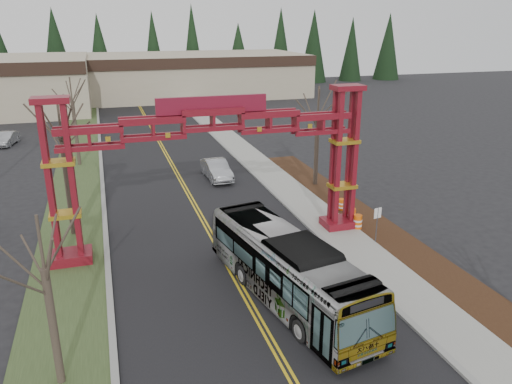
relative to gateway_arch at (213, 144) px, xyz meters
name	(u,v)px	position (x,y,z in m)	size (l,w,h in m)	color
road	(194,204)	(0.00, 7.00, -5.97)	(12.00, 110.00, 0.02)	black
lane_line_left	(192,204)	(-0.12, 7.00, -5.96)	(0.12, 100.00, 0.01)	gold
lane_line_right	(196,204)	(0.12, 7.00, -5.96)	(0.12, 100.00, 0.01)	gold
curb_right	(275,195)	(6.15, 7.00, -5.91)	(0.30, 110.00, 0.15)	gray
sidewalk_right	(293,193)	(7.60, 7.00, -5.91)	(2.60, 110.00, 0.14)	gray
landscape_strip	(452,282)	(10.20, -8.00, -5.92)	(2.60, 50.00, 0.12)	black
grass_median	(76,216)	(-8.00, 7.00, -5.94)	(4.00, 110.00, 0.08)	#344422
curb_left	(104,212)	(-6.15, 7.00, -5.91)	(0.30, 110.00, 0.15)	gray
gateway_arch	(213,144)	(0.00, 0.00, 0.00)	(18.20, 1.60, 8.90)	maroon
retail_building_east	(191,75)	(10.00, 61.95, -2.47)	(38.00, 20.30, 7.00)	tan
conifer_treeline	(128,54)	(0.25, 74.00, 0.50)	(116.10, 5.60, 13.00)	black
transit_bus	(288,268)	(1.80, -7.02, -4.37)	(2.70, 11.55, 3.22)	#B3B5BB
silver_sedan	(217,170)	(2.93, 12.39, -5.19)	(1.67, 4.79, 1.58)	#A5A8AD
parked_car_far_a	(7,139)	(-15.43, 30.54, -5.30)	(1.45, 4.17, 1.37)	#95989C
bare_tree_median_near	(44,269)	(-8.00, -9.95, -1.40)	(2.90, 2.90, 6.52)	#382D26
bare_tree_median_mid	(62,142)	(-8.00, 3.95, -0.23)	(3.42, 3.42, 8.05)	#382D26
bare_tree_median_far	(72,102)	(-8.00, 20.11, -0.26)	(3.15, 3.15, 7.84)	#382D26
bare_tree_right_far	(318,116)	(10.00, 8.41, -0.48)	(3.38, 3.38, 7.76)	#382D26
street_sign	(377,218)	(8.91, -2.80, -4.37)	(0.51, 0.14, 2.24)	#3F3F44
barrel_south	(358,223)	(8.87, -0.66, -5.48)	(0.54, 0.54, 1.01)	orange
barrel_mid	(351,217)	(8.90, 0.28, -5.44)	(0.59, 0.59, 1.09)	orange
barrel_north	(342,205)	(9.41, 2.60, -5.54)	(0.48, 0.48, 0.88)	orange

